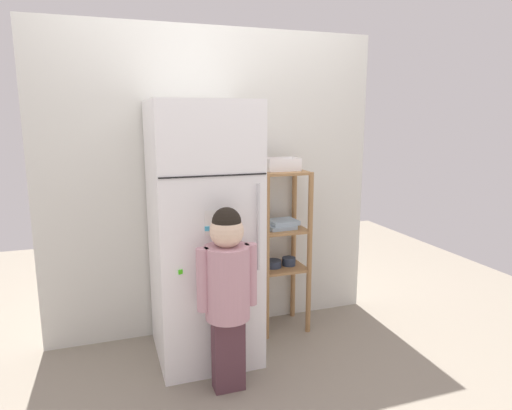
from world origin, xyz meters
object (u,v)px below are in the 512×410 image
child_standing (227,282)px  fruit_bin (280,166)px  pantry_shelf_unit (281,239)px  refrigerator (203,232)px

child_standing → fruit_bin: bearing=48.4°
pantry_shelf_unit → fruit_bin: fruit_bin is taller
child_standing → fruit_bin: 1.02m
child_standing → fruit_bin: (0.57, 0.64, 0.56)m
refrigerator → child_standing: (0.03, -0.45, -0.17)m
fruit_bin → child_standing: bearing=-131.6°
refrigerator → fruit_bin: size_ratio=6.85×
child_standing → pantry_shelf_unit: size_ratio=0.91×
refrigerator → fruit_bin: refrigerator is taller
refrigerator → pantry_shelf_unit: 0.65m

